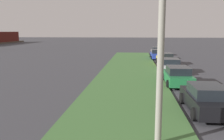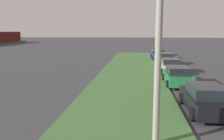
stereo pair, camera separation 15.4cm
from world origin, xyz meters
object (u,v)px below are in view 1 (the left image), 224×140
parked_car_green (178,76)px  streetlight (172,25)px  parked_car_yellow (165,59)px  parked_car_white (157,51)px  parked_car_black (206,99)px  parked_car_blue (157,54)px  parked_car_silver (170,66)px

parked_car_green → streetlight: (-10.46, 2.11, 3.67)m
parked_car_yellow → streetlight: size_ratio=0.58×
parked_car_yellow → parked_car_white: (11.24, 0.09, 0.00)m
parked_car_black → streetlight: streetlight is taller
streetlight → parked_car_green: bearing=-11.4°
parked_car_green → streetlight: 11.28m
parked_car_yellow → parked_car_white: 11.24m
streetlight → parked_car_black: bearing=-31.6°
parked_car_white → parked_car_blue: bearing=176.7°
parked_car_yellow → parked_car_white: bearing=-0.6°
parked_car_white → parked_car_black: bearing=-179.0°
parked_car_green → parked_car_white: 22.91m
parked_car_green → streetlight: size_ratio=0.58×
parked_car_silver → parked_car_blue: 12.10m
parked_car_blue → streetlight: 28.44m
parked_car_black → parked_car_white: size_ratio=1.00×
parked_car_green → parked_car_yellow: (11.67, -0.43, 0.00)m
parked_car_white → streetlight: 33.65m
parked_car_black → parked_car_blue: (24.11, 0.41, 0.00)m
streetlight → parked_car_white: bearing=-4.2°
parked_car_silver → streetlight: size_ratio=0.58×
parked_car_silver → parked_car_white: (17.34, -0.12, 0.00)m
parked_car_silver → parked_car_blue: size_ratio=1.01×
parked_car_black → streetlight: size_ratio=0.58×
parked_car_black → parked_car_blue: same height
parked_car_silver → streetlight: 16.60m
parked_car_blue → streetlight: bearing=175.6°
parked_car_black → parked_car_yellow: same height
parked_car_blue → streetlight: size_ratio=0.57×
parked_car_black → parked_car_silver: (12.01, 0.14, 0.00)m
parked_car_black → parked_car_silver: same height
parked_car_yellow → parked_car_silver: bearing=177.0°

